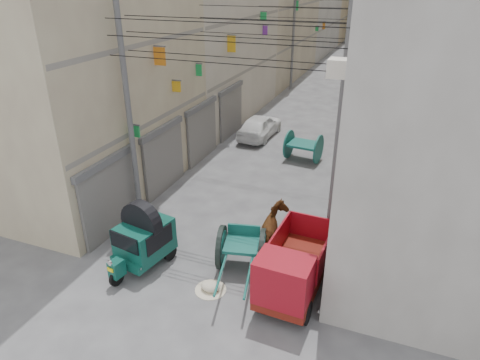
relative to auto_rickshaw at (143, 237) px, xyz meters
The scene contains 15 objects.
building_row_right 32.57m from the auto_rickshaw, 72.24° to the left, with size 8.00×62.00×14.00m.
shutters_left 7.17m from the auto_rickshaw, 107.21° to the left, with size 0.18×14.40×2.88m.
signboards 18.36m from the auto_rickshaw, 84.35° to the left, with size 8.22×40.52×5.67m.
ac_units 9.38m from the auto_rickshaw, 37.12° to the left, with size 0.70×6.55×3.35m.
utility_poles 13.90m from the auto_rickshaw, 82.38° to the left, with size 7.40×22.20×8.00m.
overhead_cables 12.42m from the auto_rickshaw, 80.58° to the left, with size 7.40×22.52×1.12m.
auto_rickshaw is the anchor object (origin of this frame).
tonga_cart 3.14m from the auto_rickshaw, 17.65° to the left, with size 1.83×3.29×1.40m.
mini_truck 4.83m from the auto_rickshaw, ahead, with size 1.65×3.44×1.90m.
second_cart 10.62m from the auto_rickshaw, 75.31° to the left, with size 1.79×1.62×1.45m.
feed_sack 2.69m from the auto_rickshaw, ahead, with size 0.59×0.47×0.29m, color beige.
horse 4.23m from the auto_rickshaw, 27.84° to the left, with size 0.90×1.98×1.67m, color maroon.
distant_car_white 12.74m from the auto_rickshaw, 92.01° to the left, with size 1.58×3.92×1.33m, color white.
distant_car_grey 23.36m from the auto_rickshaw, 79.55° to the left, with size 1.42×4.07×1.34m, color #4D524F.
distant_car_green 40.39m from the auto_rickshaw, 88.10° to the left, with size 1.63×4.00×1.16m, color #1A4E31.
Camera 1 is at (5.19, -5.94, 8.51)m, focal length 32.00 mm.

